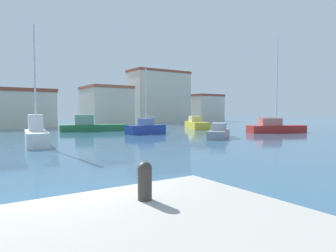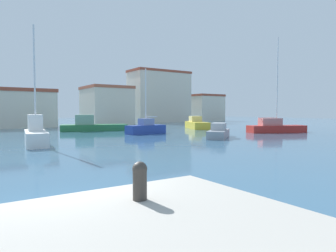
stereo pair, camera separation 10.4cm
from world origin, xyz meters
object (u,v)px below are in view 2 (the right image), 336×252
(motorboat_yellow_far_left, at_px, (197,124))
(motorboat_grey_distant_north, at_px, (219,132))
(sailboat_red_distant_east, at_px, (275,127))
(motorboat_green_far_right, at_px, (92,126))
(mooring_bollard, at_px, (140,179))
(sailboat_blue_near_pier, at_px, (146,128))
(sailboat_white_behind_lamppost, at_px, (36,134))

(motorboat_yellow_far_left, distance_m, motorboat_grey_distant_north, 14.44)
(sailboat_red_distant_east, bearing_deg, motorboat_green_far_right, 139.18)
(mooring_bollard, xyz_separation_m, sailboat_red_distant_east, (26.43, 17.00, -0.64))
(sailboat_blue_near_pier, bearing_deg, sailboat_red_distant_east, -25.82)
(motorboat_green_far_right, bearing_deg, sailboat_white_behind_lamppost, -124.32)
(motorboat_green_far_right, bearing_deg, motorboat_yellow_far_left, -12.71)
(motorboat_green_far_right, distance_m, sailboat_red_distant_east, 21.72)
(motorboat_grey_distant_north, bearing_deg, mooring_bollard, -136.52)
(mooring_bollard, relative_size, sailboat_red_distant_east, 0.06)
(mooring_bollard, height_order, sailboat_white_behind_lamppost, sailboat_white_behind_lamppost)
(mooring_bollard, relative_size, sailboat_white_behind_lamppost, 0.08)
(motorboat_green_far_right, relative_size, sailboat_white_behind_lamppost, 0.96)
(sailboat_blue_near_pier, relative_size, motorboat_yellow_far_left, 1.06)
(mooring_bollard, distance_m, sailboat_red_distant_east, 31.43)
(motorboat_grey_distant_north, height_order, sailboat_white_behind_lamppost, sailboat_white_behind_lamppost)
(mooring_bollard, xyz_separation_m, motorboat_grey_distant_north, (16.52, 15.66, -0.76))
(motorboat_yellow_far_left, height_order, motorboat_green_far_right, motorboat_green_far_right)
(motorboat_green_far_right, height_order, sailboat_white_behind_lamppost, sailboat_white_behind_lamppost)
(mooring_bollard, bearing_deg, motorboat_green_far_right, 72.23)
(mooring_bollard, height_order, motorboat_yellow_far_left, motorboat_yellow_far_left)
(sailboat_blue_near_pier, relative_size, sailboat_red_distant_east, 0.65)
(motorboat_grey_distant_north, bearing_deg, motorboat_yellow_far_left, 59.08)
(motorboat_green_far_right, height_order, motorboat_grey_distant_north, motorboat_green_far_right)
(motorboat_yellow_far_left, relative_size, motorboat_green_far_right, 0.79)
(mooring_bollard, relative_size, motorboat_grey_distant_north, 0.14)
(motorboat_grey_distant_north, distance_m, sailboat_white_behind_lamppost, 15.34)
(sailboat_red_distant_east, bearing_deg, mooring_bollard, -147.25)
(mooring_bollard, distance_m, motorboat_grey_distant_north, 22.78)
(motorboat_grey_distant_north, distance_m, sailboat_red_distant_east, 10.00)
(motorboat_yellow_far_left, bearing_deg, motorboat_grey_distant_north, -120.92)
(sailboat_blue_near_pier, xyz_separation_m, motorboat_yellow_far_left, (10.72, 4.66, -0.03))
(mooring_bollard, bearing_deg, motorboat_grey_distant_north, 43.48)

